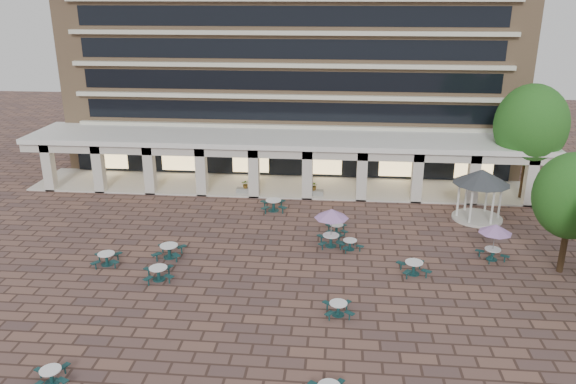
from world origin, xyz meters
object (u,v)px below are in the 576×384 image
at_px(picnic_table_2, 338,308).
at_px(planter_left, 246,189).
at_px(planter_right, 314,190).
at_px(gazebo, 481,182).
at_px(picnic_table_0, 51,375).

relative_size(picnic_table_2, planter_left, 1.12).
distance_m(picnic_table_2, planter_right, 17.64).
bearing_deg(gazebo, picnic_table_0, -137.02).
height_order(picnic_table_2, planter_left, planter_left).
relative_size(picnic_table_0, planter_right, 1.20).
relative_size(planter_left, planter_right, 1.00).
distance_m(picnic_table_0, planter_left, 24.26).
relative_size(gazebo, planter_right, 2.64).
height_order(picnic_table_0, planter_right, planter_right).
relative_size(gazebo, planter_left, 2.64).
xyz_separation_m(picnic_table_0, gazebo, (21.62, 20.14, 2.38)).
height_order(picnic_table_0, picnic_table_2, picnic_table_2).
distance_m(planter_left, planter_right, 5.51).
distance_m(gazebo, planter_left, 17.98).
height_order(picnic_table_0, planter_left, planter_left).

